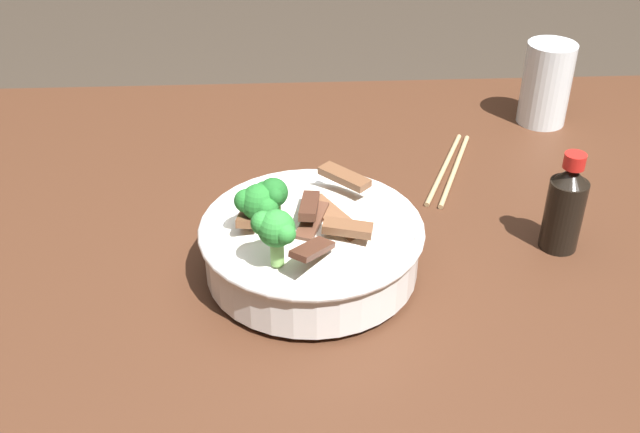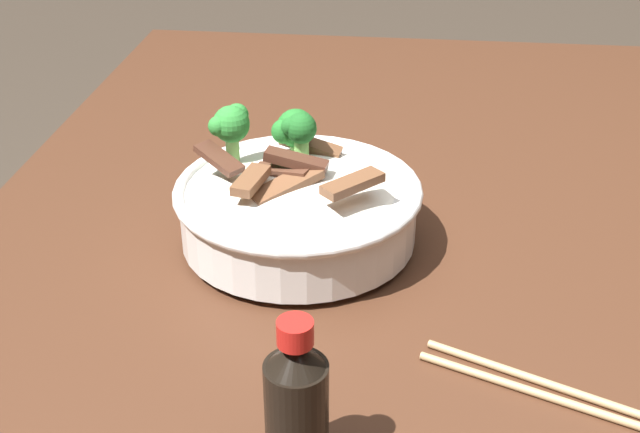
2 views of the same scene
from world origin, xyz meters
name	(u,v)px [view 2 (image 2 of 2)]	position (x,y,z in m)	size (l,w,h in m)	color
dining_table	(381,339)	(0.00, 0.00, 0.66)	(1.48, 0.94, 0.77)	#472819
rice_bowl	(297,203)	(0.02, 0.09, 0.82)	(0.26, 0.26, 0.14)	white
chopsticks_pair	(544,389)	(-0.20, -0.14, 0.77)	(0.10, 0.20, 0.01)	tan
soy_sauce_bottle	(297,404)	(-0.29, 0.05, 0.83)	(0.05, 0.05, 0.13)	black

